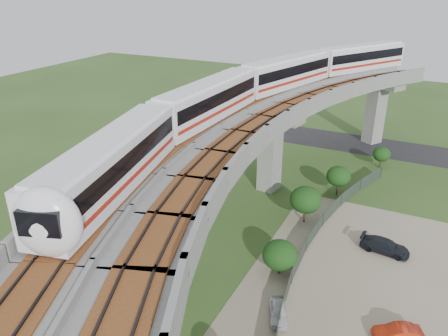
{
  "coord_description": "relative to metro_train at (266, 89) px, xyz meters",
  "views": [
    {
      "loc": [
        16.36,
        -32.83,
        22.84
      ],
      "look_at": [
        1.1,
        -1.76,
        7.5
      ],
      "focal_mm": 35.0,
      "sensor_mm": 36.0,
      "label": 1
    }
  ],
  "objects": [
    {
      "name": "tree_0",
      "position": [
        10.77,
        14.21,
        -10.43
      ],
      "size": [
        2.24,
        2.24,
        2.83
      ],
      "color": "#382314",
      "rests_on": "ground"
    },
    {
      "name": "car_white",
      "position": [
        8.11,
        -17.22,
        -11.73
      ],
      "size": [
        2.38,
        3.39,
        1.07
      ],
      "primitive_type": "imported",
      "rotation": [
        0.0,
        0.0,
        0.4
      ],
      "color": "silver",
      "rests_on": "dirt_lot"
    },
    {
      "name": "tree_3",
      "position": [
        6.43,
        -12.33,
        -10.47
      ],
      "size": [
        2.92,
        2.92,
        3.08
      ],
      "color": "#382314",
      "rests_on": "ground"
    },
    {
      "name": "car_red",
      "position": [
        16.1,
        -15.61,
        -11.72
      ],
      "size": [
        3.47,
        2.49,
        1.09
      ],
      "primitive_type": "imported",
      "rotation": [
        0.0,
        0.0,
        -1.12
      ],
      "color": "#B32710",
      "rests_on": "dirt_lot"
    },
    {
      "name": "fence",
      "position": [
        8.83,
        -8.24,
        -11.56
      ],
      "size": [
        3.87,
        38.73,
        1.5
      ],
      "color": "#2D382D",
      "rests_on": "ground"
    },
    {
      "name": "dirt_lot",
      "position": [
        13.08,
        -10.24,
        -12.29
      ],
      "size": [
        18.0,
        26.0,
        0.04
      ],
      "primitive_type": "cube",
      "color": "gray",
      "rests_on": "ground"
    },
    {
      "name": "viaduct",
      "position": [
        2.92,
        -8.24,
        -3.26
      ],
      "size": [
        19.58,
        73.98,
        11.4
      ],
      "color": "#99968E",
      "rests_on": "ground"
    },
    {
      "name": "tree_2",
      "position": [
        5.9,
        -3.36,
        -9.76
      ],
      "size": [
        3.14,
        3.14,
        3.89
      ],
      "color": "#382314",
      "rests_on": "ground"
    },
    {
      "name": "asphalt_road",
      "position": [
        -0.92,
        21.76,
        -12.29
      ],
      "size": [
        60.0,
        8.0,
        0.03
      ],
      "primitive_type": "cube",
      "color": "#232326",
      "rests_on": "ground"
    },
    {
      "name": "car_dark",
      "position": [
        13.89,
        -5.25,
        -11.65
      ],
      "size": [
        4.42,
        2.12,
        1.24
      ],
      "primitive_type": "imported",
      "rotation": [
        0.0,
        0.0,
        1.48
      ],
      "color": "black",
      "rests_on": "dirt_lot"
    },
    {
      "name": "tree_1",
      "position": [
        7.5,
        3.98,
        -9.94
      ],
      "size": [
        2.68,
        2.68,
        3.51
      ],
      "color": "#382314",
      "rests_on": "ground"
    },
    {
      "name": "metro_train",
      "position": [
        0.0,
        0.0,
        0.0
      ],
      "size": [
        14.96,
        60.72,
        3.64
      ],
      "color": "white",
      "rests_on": "ground"
    },
    {
      "name": "ground",
      "position": [
        -0.92,
        -8.24,
        -12.31
      ],
      "size": [
        160.0,
        160.0,
        0.0
      ],
      "primitive_type": "plane",
      "color": "#334F1F",
      "rests_on": "ground"
    }
  ]
}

